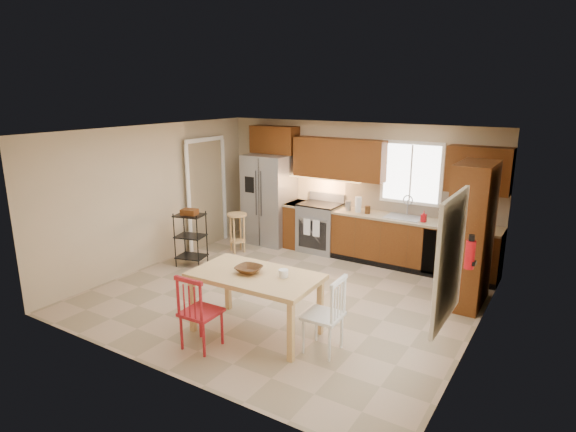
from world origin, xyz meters
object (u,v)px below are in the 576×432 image
(fire_extinguisher, at_px, (470,255))
(table_bowl, at_px, (249,273))
(soap_bottle, at_px, (424,216))
(dining_table, at_px, (256,304))
(pantry, at_px, (471,235))
(chair_white, at_px, (323,314))
(bar_stool, at_px, (237,233))
(chair_red, at_px, (201,311))
(utility_cart, at_px, (191,239))
(table_jar, at_px, (283,275))
(refrigerator, at_px, (269,199))
(range_stove, at_px, (320,228))

(fire_extinguisher, height_order, table_bowl, fire_extinguisher)
(soap_bottle, xyz_separation_m, dining_table, (-1.16, -3.28, -0.60))
(pantry, bearing_deg, dining_table, -131.50)
(chair_white, bearing_deg, bar_stool, 50.88)
(table_bowl, bearing_deg, fire_extinguisher, 28.95)
(chair_red, distance_m, utility_cart, 2.94)
(pantry, bearing_deg, table_jar, -127.52)
(soap_bottle, distance_m, dining_table, 3.53)
(soap_bottle, xyz_separation_m, fire_extinguisher, (1.15, -1.95, 0.10))
(dining_table, bearing_deg, fire_extinguisher, 28.21)
(pantry, bearing_deg, refrigerator, 167.38)
(fire_extinguisher, height_order, dining_table, fire_extinguisher)
(refrigerator, xyz_separation_m, chair_red, (1.67, -3.96, -0.43))
(table_bowl, bearing_deg, utility_cart, 148.82)
(table_jar, xyz_separation_m, utility_cart, (-2.80, 1.31, -0.34))
(refrigerator, xyz_separation_m, bar_stool, (-0.17, -0.86, -0.53))
(fire_extinguisher, bearing_deg, dining_table, -149.99)
(soap_bottle, xyz_separation_m, utility_cart, (-3.60, -1.87, -0.50))
(table_bowl, bearing_deg, bar_stool, 130.53)
(dining_table, relative_size, table_bowl, 4.94)
(soap_bottle, distance_m, table_bowl, 3.52)
(chair_white, bearing_deg, table_bowl, 90.92)
(range_stove, xyz_separation_m, chair_red, (0.52, -4.02, 0.02))
(range_stove, xyz_separation_m, utility_cart, (-1.57, -1.95, 0.03))
(range_stove, bearing_deg, fire_extinguisher, -32.62)
(dining_table, bearing_deg, bar_stool, 130.08)
(soap_bottle, bearing_deg, dining_table, -109.45)
(dining_table, relative_size, bar_stool, 2.13)
(soap_bottle, height_order, chair_red, soap_bottle)
(fire_extinguisher, distance_m, bar_stool, 4.69)
(pantry, distance_m, bar_stool, 4.36)
(table_bowl, distance_m, table_jar, 0.47)
(fire_extinguisher, bearing_deg, chair_white, -136.63)
(fire_extinguisher, relative_size, dining_table, 0.22)
(utility_cart, bearing_deg, bar_stool, 62.65)
(soap_bottle, xyz_separation_m, pantry, (0.95, -0.90, 0.05))
(pantry, xyz_separation_m, utility_cart, (-4.55, -0.97, -0.56))
(pantry, relative_size, utility_cart, 2.13)
(pantry, distance_m, dining_table, 3.25)
(range_stove, height_order, chair_white, chair_white)
(refrigerator, bearing_deg, range_stove, 2.99)
(table_bowl, distance_m, bar_stool, 3.25)
(chair_red, bearing_deg, chair_white, 26.50)
(fire_extinguisher, height_order, bar_stool, fire_extinguisher)
(fire_extinguisher, bearing_deg, soap_bottle, 120.53)
(refrigerator, relative_size, table_jar, 12.46)
(table_bowl, height_order, table_jar, table_jar)
(fire_extinguisher, bearing_deg, range_stove, 147.38)
(soap_bottle, xyz_separation_m, chair_red, (-1.51, -3.93, -0.52))
(utility_cart, bearing_deg, pantry, -2.01)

